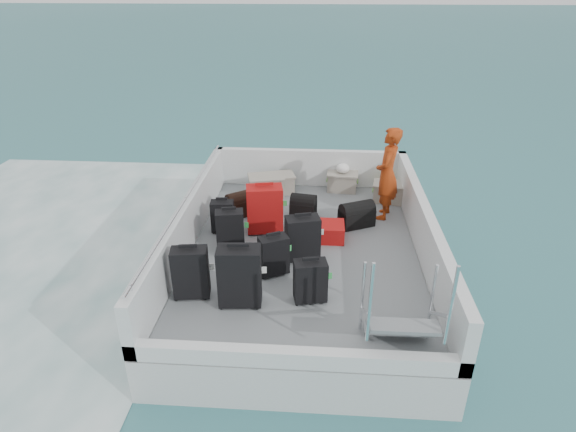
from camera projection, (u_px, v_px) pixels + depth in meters
The scene contains 24 objects.
ground at pixel (303, 282), 7.47m from camera, with size 160.00×160.00×0.00m, color #1A575B.
wake_foam at pixel (7, 270), 7.77m from camera, with size 10.00×10.00×0.00m, color white.
ferry_hull at pixel (303, 266), 7.34m from camera, with size 3.60×5.00×0.60m, color silver.
deck at pixel (304, 248), 7.20m from camera, with size 3.30×4.70×0.02m, color gray.
deck_fittings at pixel (328, 237), 6.72m from camera, with size 3.60×5.00×0.90m.
suitcase_0 at pixel (191, 273), 5.96m from camera, with size 0.44×0.25×0.68m, color black.
suitcase_1 at pixel (230, 230), 7.04m from camera, with size 0.41×0.23×0.61m, color black.
suitcase_2 at pixel (223, 217), 7.53m from camera, with size 0.36×0.21×0.52m, color black.
suitcase_3 at pixel (240, 277), 5.80m from camera, with size 0.52×0.30×0.78m, color black.
suitcase_4 at pixel (274, 256), 6.44m from camera, with size 0.38×0.23×0.57m, color black.
suitcase_5 at pixel (265, 209), 7.49m from camera, with size 0.55×0.33×0.76m, color #B4140D.
suitcase_6 at pixel (310, 282), 5.90m from camera, with size 0.40×0.24×0.56m, color black.
suitcase_7 at pixel (303, 239), 6.77m from camera, with size 0.47×0.27×0.66m, color black.
suitcase_8 at pixel (323, 231), 7.38m from camera, with size 0.43×0.65×0.26m, color #B4140D.
duffel_0 at pixel (244, 205), 8.15m from camera, with size 0.59×0.30×0.32m, color black, non-canonical shape.
duffel_1 at pixel (303, 209), 8.03m from camera, with size 0.41×0.30×0.32m, color black, non-canonical shape.
duffel_2 at pixel (357, 217), 7.76m from camera, with size 0.54×0.30×0.32m, color black, non-canonical shape.
crate_0 at pixel (266, 187), 8.81m from camera, with size 0.60×0.41×0.36m, color gray.
crate_1 at pixel (278, 184), 8.95m from camera, with size 0.55×0.38×0.33m, color gray.
crate_2 at pixel (342, 182), 9.05m from camera, with size 0.53×0.37×0.32m, color gray.
crate_3 at pixel (389, 193), 8.60m from camera, with size 0.52×0.36×0.32m, color gray.
yellow_bag at pixel (386, 186), 9.02m from camera, with size 0.28×0.26×0.22m, color yellow.
white_bag at pixel (343, 170), 8.93m from camera, with size 0.24×0.24×0.18m, color white.
passenger at pixel (387, 174), 7.79m from camera, with size 0.57×0.37×1.54m, color #E94A15.
Camera 1 is at (0.19, -6.22, 4.27)m, focal length 30.00 mm.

